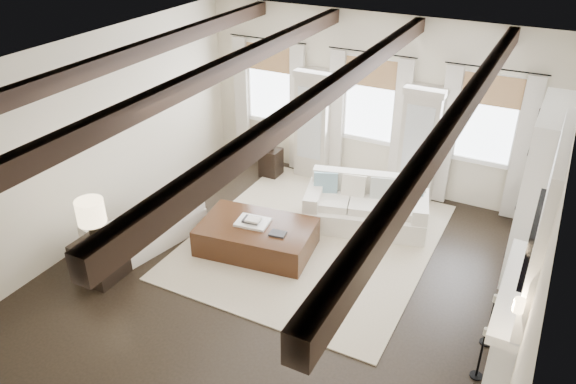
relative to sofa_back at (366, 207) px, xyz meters
The scene contains 16 objects.
ground 2.34m from the sofa_back, 103.89° to the right, with size 7.50×7.50×0.00m, color black.
room_shell 2.07m from the sofa_back, 81.93° to the right, with size 6.54×7.54×3.22m.
area_rug 1.06m from the sofa_back, 124.90° to the right, with size 3.65×4.23×0.02m, color #BCAE92.
sofa_back is the anchor object (origin of this frame).
sofa_left 3.57m from the sofa_back, 143.78° to the right, with size 1.20×1.99×0.80m.
ottoman 1.94m from the sofa_back, 130.55° to the right, with size 1.74×1.09×0.46m, color black.
tray 1.98m from the sofa_back, 132.47° to the right, with size 0.50×0.38×0.04m, color white.
book_lower 1.99m from the sofa_back, 132.68° to the right, with size 0.26×0.20×0.04m, color #262628.
book_upper 1.99m from the sofa_back, 131.19° to the right, with size 0.22×0.17×0.03m, color beige.
book_loose 1.77m from the sofa_back, 118.30° to the right, with size 0.24×0.18×0.03m, color #262628.
side_table_front 4.28m from the sofa_back, 133.42° to the right, with size 0.60×0.60×0.60m, color black.
lamp_front 4.34m from the sofa_back, 133.42° to the right, with size 0.40×0.40×0.68m.
side_table_back 2.47m from the sofa_back, 158.93° to the left, with size 0.37×0.37×0.55m, color black.
lamp_back 2.54m from the sofa_back, 158.93° to the left, with size 0.33×0.33×0.57m.
candlestick_near 3.46m from the sofa_back, 47.32° to the right, with size 0.15×0.15×0.74m.
candlestick_far 3.04m from the sofa_back, 39.45° to the right, with size 0.16×0.16×0.77m.
Camera 1 is at (3.10, -5.51, 5.12)m, focal length 35.00 mm.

